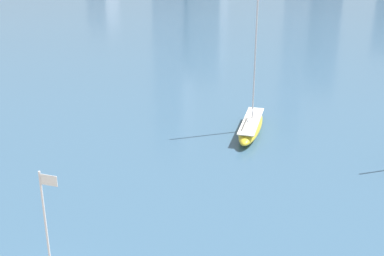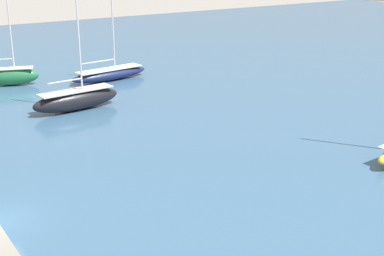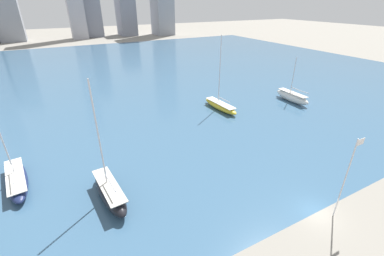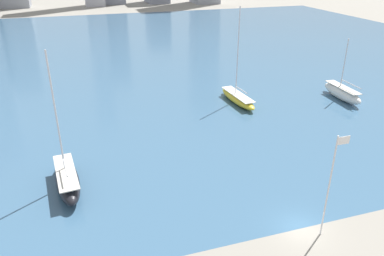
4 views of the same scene
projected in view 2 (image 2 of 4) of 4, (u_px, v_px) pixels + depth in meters
name	position (u px, v px, depth m)	size (l,w,h in m)	color
sailboat_black	(77.00, 99.00, 54.69)	(3.25, 9.67, 14.68)	black
sailboat_green	(11.00, 75.00, 64.56)	(4.02, 6.77, 16.46)	#236B3D
sailboat_navy	(110.00, 74.00, 67.28)	(3.80, 10.91, 11.18)	#19234C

